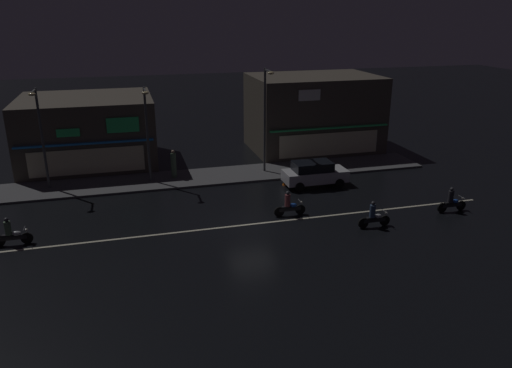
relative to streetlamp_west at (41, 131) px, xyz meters
name	(u,v)px	position (x,y,z in m)	size (l,w,h in m)	color
ground_plane	(252,224)	(11.54, -8.76, -4.06)	(140.00, 140.00, 0.00)	black
lane_divider_stripe	(252,224)	(11.54, -8.76, -4.05)	(28.81, 0.16, 0.01)	beige
sidewalk_far	(221,176)	(11.54, -0.06, -3.99)	(30.33, 3.76, 0.14)	#4C4C4F
storefront_left_block	(313,113)	(20.64, 5.43, -0.96)	(10.33, 7.38, 6.20)	#4C443A
storefront_center_block	(88,131)	(2.44, 5.91, -1.50)	(9.74, 8.34, 5.13)	#4C443A
streetlamp_west	(41,131)	(0.00, 0.00, 0.00)	(0.44, 1.64, 6.58)	#47494C
streetlamp_mid	(147,127)	(6.60, -0.32, -0.08)	(0.44, 1.64, 6.44)	#47494C
streetlamp_east	(266,113)	(14.81, -0.19, 0.43)	(0.44, 1.64, 7.40)	#47494C
pedestrian_on_sidewalk	(174,165)	(8.25, 0.27, -3.00)	(0.37, 0.37, 1.98)	#4C664C
parked_car_near_kerb	(314,173)	(17.29, -3.56, -3.19)	(4.30, 1.98, 1.67)	silver
motorcycle_lead	(374,216)	(17.89, -10.84, -3.42)	(1.90, 0.60, 1.52)	black
motorcycle_following	(289,205)	(13.94, -8.11, -3.42)	(1.90, 0.60, 1.52)	black
motorcycle_opposite_lane	(11,234)	(-0.84, -8.06, -3.42)	(1.90, 0.60, 1.52)	black
motorcycle_trailing_far	(452,201)	(23.39, -10.02, -3.42)	(1.90, 0.60, 1.52)	black
traffic_cone	(285,181)	(15.40, -3.00, -3.78)	(0.36, 0.36, 0.55)	orange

